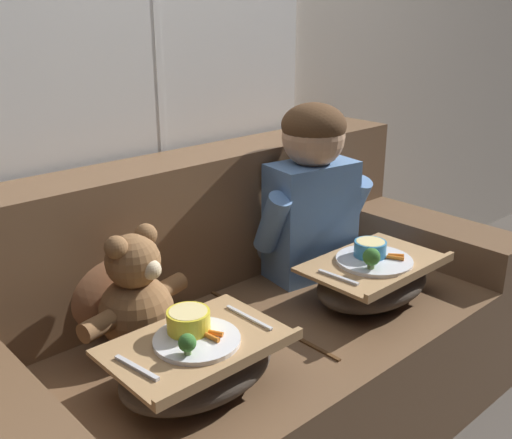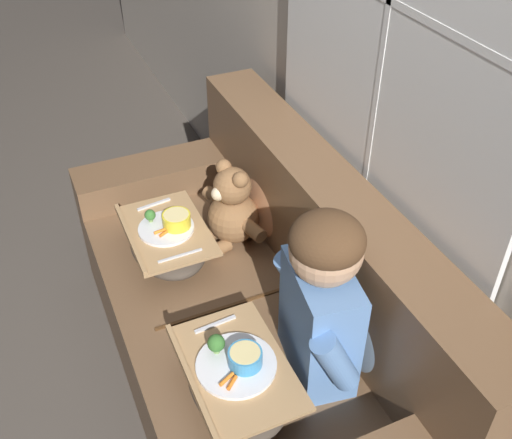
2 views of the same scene
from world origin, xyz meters
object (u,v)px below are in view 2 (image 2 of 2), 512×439
at_px(throw_pillow_behind_child, 359,314).
at_px(lap_tray_teddy, 168,241).
at_px(throw_pillow_behind_teddy, 266,195).
at_px(couch, 258,322).
at_px(lap_tray_child, 236,378).
at_px(child_figure, 322,292).
at_px(teddy_bear, 232,209).

xyz_separation_m(throw_pillow_behind_child, lap_tray_teddy, (-0.71, -0.42, -0.10)).
bearing_deg(lap_tray_teddy, throw_pillow_behind_teddy, 90.00).
bearing_deg(couch, throw_pillow_behind_teddy, 151.17).
xyz_separation_m(couch, throw_pillow_behind_teddy, (-0.36, 0.20, 0.31)).
relative_size(couch, lap_tray_child, 4.08).
relative_size(throw_pillow_behind_teddy, lap_tray_teddy, 0.81).
xyz_separation_m(couch, lap_tray_teddy, (-0.36, -0.23, 0.21)).
relative_size(throw_pillow_behind_child, child_figure, 0.63).
bearing_deg(couch, throw_pillow_behind_child, 28.83).
bearing_deg(throw_pillow_behind_teddy, couch, -28.83).
bearing_deg(throw_pillow_behind_child, throw_pillow_behind_teddy, 180.00).
relative_size(throw_pillow_behind_teddy, lap_tray_child, 0.78).
bearing_deg(lap_tray_child, throw_pillow_behind_child, 89.94).
bearing_deg(child_figure, throw_pillow_behind_child, 89.93).
height_order(throw_pillow_behind_child, lap_tray_child, throw_pillow_behind_child).
xyz_separation_m(lap_tray_child, lap_tray_teddy, (-0.71, 0.00, -0.00)).
bearing_deg(teddy_bear, child_figure, 0.29).
height_order(throw_pillow_behind_child, throw_pillow_behind_teddy, throw_pillow_behind_child).
distance_m(child_figure, lap_tray_teddy, 0.81).
bearing_deg(lap_tray_child, child_figure, 89.95).
xyz_separation_m(throw_pillow_behind_teddy, lap_tray_child, (0.71, -0.43, -0.10)).
xyz_separation_m(couch, lap_tray_child, (0.36, -0.23, 0.21)).
height_order(couch, lap_tray_teddy, couch).
height_order(couch, lap_tray_child, couch).
bearing_deg(throw_pillow_behind_child, lap_tray_child, -90.06).
relative_size(child_figure, lap_tray_child, 1.34).
bearing_deg(lap_tray_child, couch, 147.24).
distance_m(child_figure, teddy_bear, 0.74).
xyz_separation_m(throw_pillow_behind_teddy, lap_tray_teddy, (0.00, -0.42, -0.10)).
bearing_deg(throw_pillow_behind_child, child_figure, -90.07).
relative_size(couch, teddy_bear, 4.92).
bearing_deg(teddy_bear, lap_tray_teddy, -90.23).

